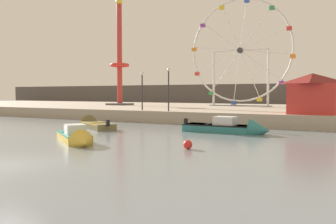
{
  "coord_description": "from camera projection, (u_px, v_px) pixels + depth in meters",
  "views": [
    {
      "loc": [
        11.59,
        -8.2,
        2.65
      ],
      "look_at": [
        -1.02,
        14.78,
        1.26
      ],
      "focal_mm": 37.39,
      "sensor_mm": 36.0,
      "label": 1
    }
  ],
  "objects": [
    {
      "name": "ground_plane",
      "position": [
        0.0,
        165.0,
        12.89
      ],
      "size": [
        240.0,
        240.0,
        0.0
      ],
      "primitive_type": "plane",
      "color": "slate"
    },
    {
      "name": "quay_promenade",
      "position": [
        245.0,
        112.0,
        40.43
      ],
      "size": [
        110.0,
        25.74,
        1.06
      ],
      "primitive_type": "cube",
      "color": "tan",
      "rests_on": "ground_plane"
    },
    {
      "name": "distant_town_skyline",
      "position": [
        285.0,
        96.0,
        62.03
      ],
      "size": [
        140.0,
        3.0,
        4.4
      ],
      "primitive_type": "cube",
      "color": "#564C47",
      "rests_on": "ground_plane"
    },
    {
      "name": "motorboat_mustard_yellow",
      "position": [
        77.0,
        137.0,
        18.66
      ],
      "size": [
        4.57,
        3.72,
        1.34
      ],
      "rotation": [
        0.0,
        0.0,
        5.67
      ],
      "color": "gold",
      "rests_on": "ground_plane"
    },
    {
      "name": "motorboat_olive_wood",
      "position": [
        93.0,
        124.0,
        27.26
      ],
      "size": [
        5.05,
        3.69,
        1.39
      ],
      "rotation": [
        0.0,
        0.0,
        2.63
      ],
      "color": "olive",
      "rests_on": "ground_plane"
    },
    {
      "name": "motorboat_teal_painted",
      "position": [
        232.0,
        128.0,
        23.42
      ],
      "size": [
        6.08,
        1.64,
        1.57
      ],
      "rotation": [
        0.0,
        0.0,
        6.27
      ],
      "color": "teal",
      "rests_on": "ground_plane"
    },
    {
      "name": "ferris_wheel_white_frame",
      "position": [
        240.0,
        52.0,
        44.02
      ],
      "size": [
        13.27,
        1.2,
        13.53
      ],
      "color": "silver",
      "rests_on": "quay_promenade"
    },
    {
      "name": "drop_tower_red_tower",
      "position": [
        120.0,
        62.0,
        47.72
      ],
      "size": [
        2.8,
        2.8,
        14.45
      ],
      "color": "#BC332D",
      "rests_on": "quay_promenade"
    },
    {
      "name": "carnival_booth_red_striped",
      "position": [
        312.0,
        93.0,
        26.89
      ],
      "size": [
        3.72,
        3.07,
        3.14
      ],
      "rotation": [
        0.0,
        0.0,
        -0.0
      ],
      "color": "red",
      "rests_on": "quay_promenade"
    },
    {
      "name": "promenade_lamp_near",
      "position": [
        142.0,
        85.0,
        32.93
      ],
      "size": [
        0.32,
        0.32,
        3.62
      ],
      "color": "#2D2D33",
      "rests_on": "quay_promenade"
    },
    {
      "name": "promenade_lamp_far",
      "position": [
        169.0,
        83.0,
        31.31
      ],
      "size": [
        0.32,
        0.32,
        3.87
      ],
      "color": "#2D2D33",
      "rests_on": "quay_promenade"
    },
    {
      "name": "mooring_buoy_orange",
      "position": [
        188.0,
        145.0,
        16.62
      ],
      "size": [
        0.44,
        0.44,
        0.44
      ],
      "primitive_type": "sphere",
      "color": "red",
      "rests_on": "ground_plane"
    }
  ]
}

